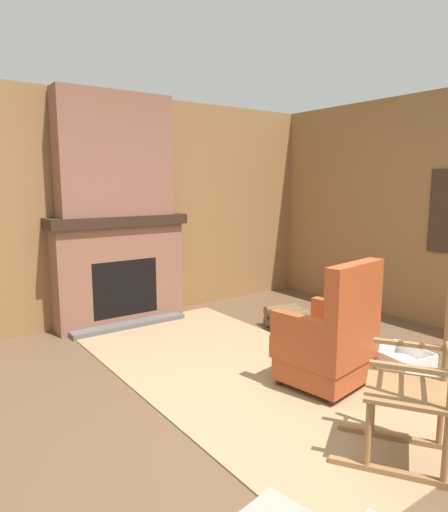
% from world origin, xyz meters
% --- Properties ---
extents(ground_plane, '(14.00, 14.00, 0.00)m').
position_xyz_m(ground_plane, '(0.00, 0.00, 0.00)').
color(ground_plane, brown).
extents(wood_panel_wall_left, '(0.06, 6.18, 2.58)m').
position_xyz_m(wood_panel_wall_left, '(-2.82, 0.00, 1.29)').
color(wood_panel_wall_left, olive).
rests_on(wood_panel_wall_left, ground).
extents(fireplace_hearth, '(0.54, 1.56, 1.23)m').
position_xyz_m(fireplace_hearth, '(-2.61, 0.00, 0.61)').
color(fireplace_hearth, brown).
rests_on(fireplace_hearth, ground).
extents(chimney_breast, '(0.29, 1.28, 1.33)m').
position_xyz_m(chimney_breast, '(-2.63, 0.00, 1.90)').
color(chimney_breast, brown).
rests_on(chimney_breast, fireplace_hearth).
extents(area_rug, '(3.63, 1.76, 0.01)m').
position_xyz_m(area_rug, '(-0.74, 0.25, 0.01)').
color(area_rug, '#997A56').
rests_on(area_rug, ground).
extents(armchair, '(0.69, 0.72, 1.02)m').
position_xyz_m(armchair, '(-0.09, 0.65, 0.37)').
color(armchair, '#A84723').
rests_on(armchair, ground).
extents(rocking_chair, '(0.90, 0.79, 1.28)m').
position_xyz_m(rocking_chair, '(0.86, 0.29, 0.43)').
color(rocking_chair, olive).
rests_on(rocking_chair, ground).
extents(firewood_stack, '(0.47, 0.46, 0.24)m').
position_xyz_m(firewood_stack, '(-1.35, 1.39, 0.12)').
color(firewood_stack, brown).
rests_on(firewood_stack, ground).
extents(laundry_basket, '(0.47, 0.43, 0.28)m').
position_xyz_m(laundry_basket, '(0.21, 1.15, 0.14)').
color(laundry_basket, white).
rests_on(laundry_basket, ground).
extents(oil_lamp_vase, '(0.11, 0.11, 0.23)m').
position_xyz_m(oil_lamp_vase, '(-2.66, -0.27, 1.31)').
color(oil_lamp_vase, silver).
rests_on(oil_lamp_vase, fireplace_hearth).
extents(storage_case, '(0.16, 0.28, 0.14)m').
position_xyz_m(storage_case, '(-2.66, 0.40, 1.30)').
color(storage_case, black).
rests_on(storage_case, fireplace_hearth).
extents(decorative_plate_on_mantel, '(0.07, 0.27, 0.26)m').
position_xyz_m(decorative_plate_on_mantel, '(-2.68, 0.09, 1.36)').
color(decorative_plate_on_mantel, '#336093').
rests_on(decorative_plate_on_mantel, fireplace_hearth).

